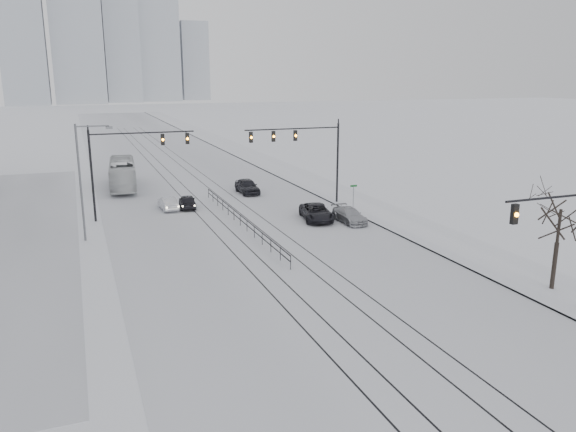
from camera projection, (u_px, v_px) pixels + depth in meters
The scene contains 19 objects.
ground at pixel (465, 423), 20.72m from camera, with size 500.00×500.00×0.00m, color silver.
road at pixel (178, 171), 75.15m from camera, with size 22.00×260.00×0.02m, color silver.
sidewalk_east at pixel (273, 165), 79.77m from camera, with size 5.00×260.00×0.16m, color silver.
curb at pixel (257, 166), 78.93m from camera, with size 0.10×260.00×0.12m, color gray.
tram_rails at pixel (213, 202), 57.00m from camera, with size 5.30×180.00×0.01m.
skyline at pixel (106, 36), 263.22m from camera, with size 96.00×48.00×72.00m.
traffic_mast_near at pixel (571, 234), 28.76m from camera, with size 6.10×0.37×7.00m.
traffic_mast_ne at pixel (306, 148), 53.87m from camera, with size 9.60×0.37×8.00m.
traffic_mast_nw at pixel (126, 157), 49.09m from camera, with size 9.10×0.37×8.00m.
street_light_west at pixel (84, 174), 42.48m from camera, with size 2.73×0.25×9.00m.
bare_tree at pixel (560, 218), 32.34m from camera, with size 4.40×4.40×6.10m.
median_fence at pixel (240, 220), 47.81m from camera, with size 0.06×24.00×1.00m.
street_sign at pixel (353, 193), 53.42m from camera, with size 0.70×0.06×2.40m.
sedan_sb_inner at pixel (187, 202), 54.14m from camera, with size 1.55×3.85×1.31m, color black.
sedan_sb_outer at pixel (168, 203), 53.54m from camera, with size 1.32×3.78×1.25m, color silver.
sedan_nb_front at pixel (316, 212), 49.59m from camera, with size 2.37×5.14×1.43m, color black.
sedan_nb_right at pixel (349, 215), 48.85m from camera, with size 1.78×4.38×1.27m, color #9FA0A6.
sedan_nb_far at pixel (247, 186), 60.94m from camera, with size 1.87×4.64×1.58m, color black.
box_truck at pixel (122, 174), 63.54m from camera, with size 2.74×11.71×3.26m, color silver.
Camera 1 is at (-12.60, -14.74, 12.44)m, focal length 35.00 mm.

